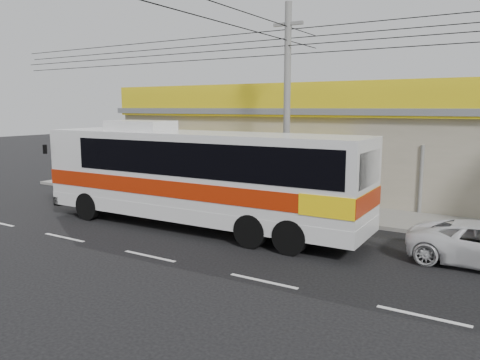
{
  "coord_description": "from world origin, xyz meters",
  "views": [
    {
      "loc": [
        9.63,
        -12.88,
        4.56
      ],
      "look_at": [
        0.52,
        2.0,
        1.83
      ],
      "focal_mm": 35.0,
      "sensor_mm": 36.0,
      "label": 1
    }
  ],
  "objects_px": {
    "motorbike_dark": "(132,175)",
    "utility_pole": "(288,41)",
    "coach_bus": "(201,172)",
    "motorbike_red": "(130,180)"
  },
  "relations": [
    {
      "from": "motorbike_red",
      "to": "utility_pole",
      "type": "relative_size",
      "value": 0.06
    },
    {
      "from": "coach_bus",
      "to": "motorbike_red",
      "type": "relative_size",
      "value": 6.12
    },
    {
      "from": "coach_bus",
      "to": "motorbike_red",
      "type": "height_order",
      "value": "coach_bus"
    },
    {
      "from": "utility_pole",
      "to": "motorbike_red",
      "type": "bearing_deg",
      "value": -178.81
    },
    {
      "from": "motorbike_red",
      "to": "utility_pole",
      "type": "bearing_deg",
      "value": -115.75
    },
    {
      "from": "coach_bus",
      "to": "utility_pole",
      "type": "relative_size",
      "value": 0.38
    },
    {
      "from": "motorbike_dark",
      "to": "utility_pole",
      "type": "bearing_deg",
      "value": -86.01
    },
    {
      "from": "coach_bus",
      "to": "motorbike_red",
      "type": "bearing_deg",
      "value": 151.78
    },
    {
      "from": "utility_pole",
      "to": "motorbike_dark",
      "type": "bearing_deg",
      "value": 173.17
    },
    {
      "from": "motorbike_red",
      "to": "motorbike_dark",
      "type": "bearing_deg",
      "value": 13.17
    }
  ]
}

